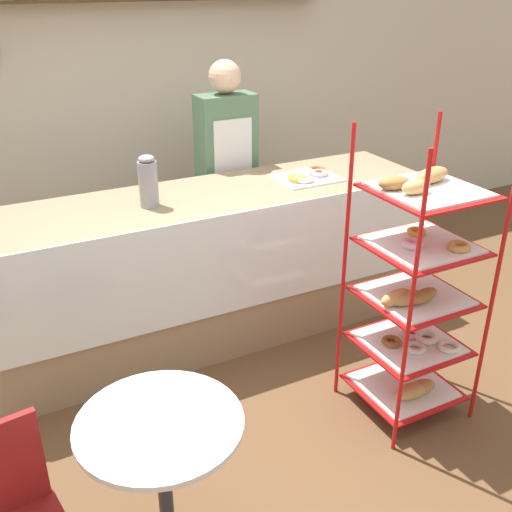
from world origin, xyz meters
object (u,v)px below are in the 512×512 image
pastry_rack (415,294)px  cafe_table (162,459)px  person_worker (227,170)px  donut_tray_counter (307,176)px  coffee_carafe (148,182)px

pastry_rack → cafe_table: (-1.54, -0.33, -0.19)m
person_worker → donut_tray_counter: bearing=-60.0°
pastry_rack → coffee_carafe: (-1.05, 1.20, 0.43)m
cafe_table → donut_tray_counter: 2.27m
person_worker → donut_tray_counter: person_worker is taller
cafe_table → coffee_carafe: 1.72m
cafe_table → coffee_carafe: (0.49, 1.53, 0.62)m
person_worker → coffee_carafe: (-0.78, -0.59, 0.20)m
coffee_carafe → person_worker: bearing=37.1°
person_worker → cafe_table: (-1.27, -2.12, -0.42)m
pastry_rack → coffee_carafe: pastry_rack is taller
pastry_rack → donut_tray_counter: bearing=87.2°
coffee_carafe → donut_tray_counter: coffee_carafe is taller
pastry_rack → coffee_carafe: bearing=131.2°
person_worker → cafe_table: 2.50m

